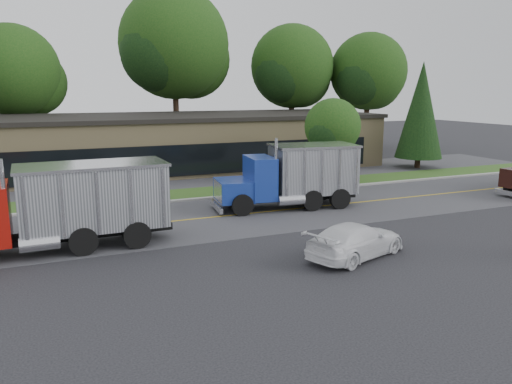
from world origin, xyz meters
The scene contains 16 objects.
ground centered at (0.00, 0.00, 0.00)m, with size 140.00×140.00×0.00m, color #35353B.
road centered at (0.00, 9.00, 0.00)m, with size 60.00×8.00×0.02m, color #545459.
center_line centered at (0.00, 9.00, 0.00)m, with size 60.00×0.12×0.01m, color gold.
curb centered at (0.00, 13.20, 0.00)m, with size 60.00×0.30×0.12m, color #9E9E99.
grass_verge centered at (0.00, 15.00, 0.00)m, with size 60.00×3.40×0.03m, color #36561D.
far_parking centered at (0.00, 20.00, 0.00)m, with size 60.00×7.00×0.02m, color #545459.
strip_mall centered at (2.00, 26.00, 2.00)m, with size 32.00×12.00×4.00m, color tan.
tree_far_b centered at (-9.87, 34.10, 7.50)m, with size 8.24×7.76×11.76m.
tree_far_c centered at (4.17, 34.13, 10.03)m, with size 11.02×10.37×15.72m.
tree_far_d centered at (16.14, 33.11, 8.20)m, with size 9.01×8.48×12.85m.
tree_far_e centered at (24.13, 31.10, 7.76)m, with size 8.53×8.03×12.16m.
evergreen_right centered at (20.00, 18.00, 4.67)m, with size 3.74×3.74×8.50m.
tree_verge centered at (10.06, 15.05, 3.64)m, with size 4.02×3.78×5.73m.
dump_truck_red centered at (-7.62, 6.51, 1.81)m, with size 9.96×2.93×3.36m.
dump_truck_blue centered at (4.33, 9.49, 1.80)m, with size 7.80×3.46×3.36m.
rally_car centered at (2.69, 1.19, 0.65)m, with size 1.83×4.51×1.31m, color white.
Camera 1 is at (-7.87, -14.07, 6.25)m, focal length 35.00 mm.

